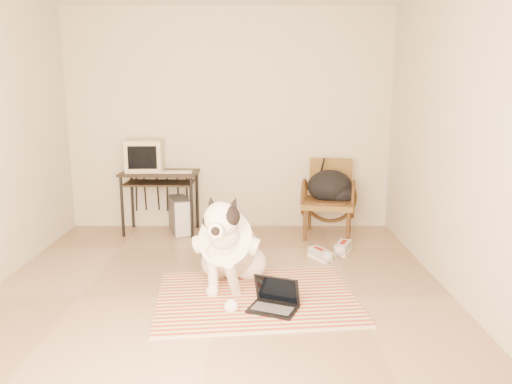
{
  "coord_description": "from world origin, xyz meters",
  "views": [
    {
      "loc": [
        0.32,
        -3.96,
        1.73
      ],
      "look_at": [
        0.33,
        0.36,
        0.84
      ],
      "focal_mm": 35.0,
      "sensor_mm": 36.0,
      "label": 1
    }
  ],
  "objects_px": {
    "dog": "(229,247)",
    "backpack": "(332,188)",
    "computer_desk": "(160,180)",
    "laptop": "(274,301)",
    "pc_tower": "(180,215)",
    "rattan_chair": "(329,198)",
    "crt_monitor": "(145,155)"
  },
  "relations": [
    {
      "from": "dog",
      "to": "backpack",
      "type": "distance_m",
      "value": 1.93
    },
    {
      "from": "dog",
      "to": "computer_desk",
      "type": "distance_m",
      "value": 1.97
    },
    {
      "from": "laptop",
      "to": "backpack",
      "type": "bearing_deg",
      "value": 69.98
    },
    {
      "from": "computer_desk",
      "to": "pc_tower",
      "type": "height_order",
      "value": "computer_desk"
    },
    {
      "from": "computer_desk",
      "to": "rattan_chair",
      "type": "height_order",
      "value": "rattan_chair"
    },
    {
      "from": "dog",
      "to": "backpack",
      "type": "relative_size",
      "value": 2.33
    },
    {
      "from": "dog",
      "to": "laptop",
      "type": "bearing_deg",
      "value": -53.01
    },
    {
      "from": "rattan_chair",
      "to": "backpack",
      "type": "height_order",
      "value": "rattan_chair"
    },
    {
      "from": "dog",
      "to": "pc_tower",
      "type": "bearing_deg",
      "value": 112.19
    },
    {
      "from": "dog",
      "to": "crt_monitor",
      "type": "relative_size",
      "value": 2.86
    },
    {
      "from": "laptop",
      "to": "backpack",
      "type": "distance_m",
      "value": 2.25
    },
    {
      "from": "rattan_chair",
      "to": "backpack",
      "type": "xyz_separation_m",
      "value": [
        0.02,
        -0.06,
        0.14
      ]
    },
    {
      "from": "rattan_chair",
      "to": "pc_tower",
      "type": "bearing_deg",
      "value": 176.76
    },
    {
      "from": "dog",
      "to": "pc_tower",
      "type": "distance_m",
      "value": 1.85
    },
    {
      "from": "dog",
      "to": "laptop",
      "type": "height_order",
      "value": "dog"
    },
    {
      "from": "laptop",
      "to": "crt_monitor",
      "type": "distance_m",
      "value": 2.86
    },
    {
      "from": "computer_desk",
      "to": "pc_tower",
      "type": "xyz_separation_m",
      "value": [
        0.23,
        -0.01,
        -0.43
      ]
    },
    {
      "from": "dog",
      "to": "crt_monitor",
      "type": "distance_m",
      "value": 2.17
    },
    {
      "from": "crt_monitor",
      "to": "rattan_chair",
      "type": "distance_m",
      "value": 2.27
    },
    {
      "from": "computer_desk",
      "to": "crt_monitor",
      "type": "bearing_deg",
      "value": 160.31
    },
    {
      "from": "backpack",
      "to": "dog",
      "type": "bearing_deg",
      "value": -126.03
    },
    {
      "from": "dog",
      "to": "pc_tower",
      "type": "relative_size",
      "value": 2.55
    },
    {
      "from": "computer_desk",
      "to": "backpack",
      "type": "height_order",
      "value": "backpack"
    },
    {
      "from": "laptop",
      "to": "rattan_chair",
      "type": "height_order",
      "value": "rattan_chair"
    },
    {
      "from": "crt_monitor",
      "to": "backpack",
      "type": "height_order",
      "value": "crt_monitor"
    },
    {
      "from": "computer_desk",
      "to": "rattan_chair",
      "type": "xyz_separation_m",
      "value": [
        2.03,
        -0.11,
        -0.19
      ]
    },
    {
      "from": "rattan_chair",
      "to": "backpack",
      "type": "bearing_deg",
      "value": -67.11
    },
    {
      "from": "rattan_chair",
      "to": "crt_monitor",
      "type": "bearing_deg",
      "value": 175.43
    },
    {
      "from": "pc_tower",
      "to": "rattan_chair",
      "type": "xyz_separation_m",
      "value": [
        1.8,
        -0.1,
        0.24
      ]
    },
    {
      "from": "dog",
      "to": "crt_monitor",
      "type": "bearing_deg",
      "value": 121.73
    },
    {
      "from": "dog",
      "to": "backpack",
      "type": "xyz_separation_m",
      "value": [
        1.13,
        1.55,
        0.23
      ]
    },
    {
      "from": "pc_tower",
      "to": "backpack",
      "type": "relative_size",
      "value": 0.92
    }
  ]
}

